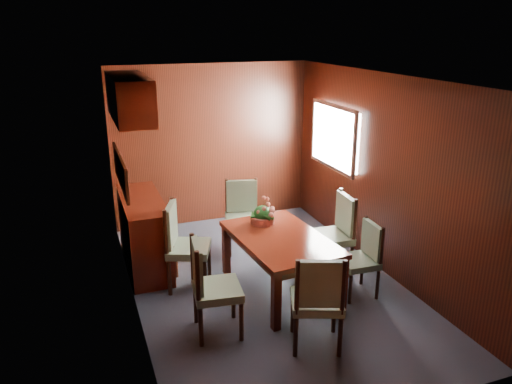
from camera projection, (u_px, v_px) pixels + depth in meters
name	position (u px, v px, depth m)	size (l,w,h in m)	color
ground	(266.00, 285.00, 5.90)	(4.50, 4.50, 0.00)	#313643
room_shell	(248.00, 145.00, 5.64)	(3.06, 4.52, 2.41)	black
sideboard	(144.00, 233.00, 6.23)	(0.48, 1.40, 0.90)	#390F07
dining_table	(280.00, 244.00, 5.58)	(1.02, 1.52, 0.68)	#390F07
chair_left_near	(209.00, 283.00, 4.82)	(0.51, 0.52, 1.00)	black
chair_left_far	(182.00, 241.00, 5.70)	(0.61, 0.62, 1.03)	black
chair_right_near	(363.00, 255.00, 5.58)	(0.41, 0.43, 0.86)	black
chair_right_far	(336.00, 230.00, 6.05)	(0.50, 0.52, 1.01)	black
chair_head	(318.00, 297.00, 4.57)	(0.60, 0.59, 0.99)	black
chair_foot	(242.00, 211.00, 6.71)	(0.54, 0.53, 0.96)	black
flower_centerpiece	(262.00, 211.00, 5.89)	(0.31, 0.31, 0.31)	#A54332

